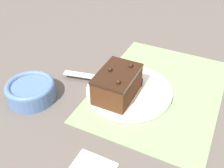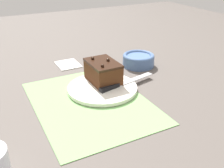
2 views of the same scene
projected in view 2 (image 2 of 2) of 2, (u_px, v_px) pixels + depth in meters
name	position (u px, v px, depth m)	size (l,w,h in m)	color
ground_plane	(90.00, 102.00, 0.84)	(3.00, 3.00, 0.00)	#544C47
placemat_woven	(90.00, 102.00, 0.84)	(0.46, 0.34, 0.00)	#7AB266
cake_plate	(102.00, 88.00, 0.91)	(0.24, 0.24, 0.01)	white
chocolate_cake	(103.00, 72.00, 0.92)	(0.14, 0.09, 0.08)	#472614
serving_knife	(118.00, 84.00, 0.91)	(0.07, 0.24, 0.01)	black
small_bowl	(138.00, 60.00, 1.10)	(0.13, 0.13, 0.05)	#4C6B9E
folded_napkin	(68.00, 64.00, 1.12)	(0.11, 0.09, 0.01)	white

